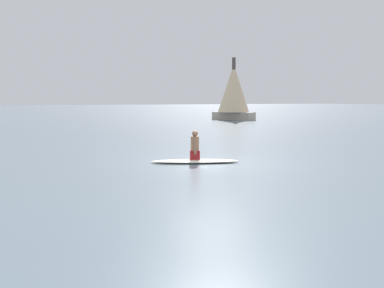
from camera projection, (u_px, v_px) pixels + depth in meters
name	position (u px, v px, depth m)	size (l,w,h in m)	color
ground_plane	(210.00, 163.00, 16.43)	(400.00, 400.00, 0.00)	slate
surfboard	(195.00, 161.00, 16.38)	(3.06, 0.79, 0.12)	silver
person_paddler	(195.00, 146.00, 16.33)	(0.41, 0.43, 1.00)	#A51E23
sailboat_distant	(234.00, 91.00, 51.10)	(4.36, 5.09, 6.76)	#B2A893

